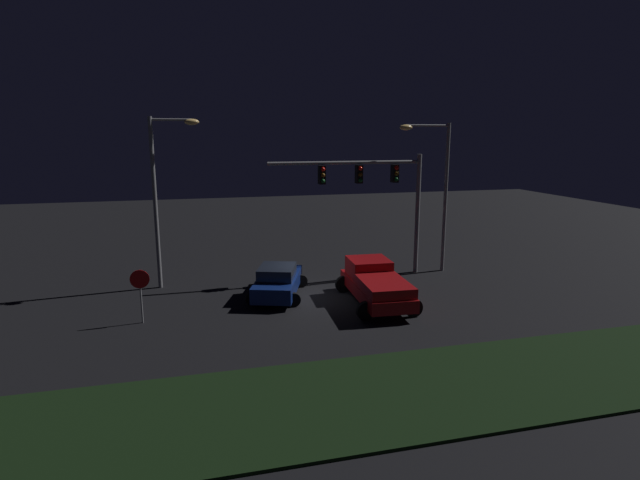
# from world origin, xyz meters

# --- Properties ---
(ground_plane) EXTENTS (80.00, 80.00, 0.00)m
(ground_plane) POSITION_xyz_m (0.00, 0.00, 0.00)
(ground_plane) COLOR black
(grass_median) EXTENTS (23.88, 5.18, 0.10)m
(grass_median) POSITION_xyz_m (0.00, -9.81, 0.05)
(grass_median) COLOR black
(grass_median) RESTS_ON ground_plane
(pickup_truck) EXTENTS (3.08, 5.51, 1.80)m
(pickup_truck) POSITION_xyz_m (2.73, -1.72, 1.00)
(pickup_truck) COLOR maroon
(pickup_truck) RESTS_ON ground_plane
(car_sedan) EXTENTS (3.35, 4.75, 1.51)m
(car_sedan) POSITION_xyz_m (-1.38, 0.29, 0.74)
(car_sedan) COLOR navy
(car_sedan) RESTS_ON ground_plane
(traffic_signal_gantry) EXTENTS (8.32, 0.56, 6.50)m
(traffic_signal_gantry) POSITION_xyz_m (4.35, 2.67, 4.90)
(traffic_signal_gantry) COLOR slate
(traffic_signal_gantry) RESTS_ON ground_plane
(street_lamp_left) EXTENTS (2.36, 0.44, 8.36)m
(street_lamp_left) POSITION_xyz_m (-6.39, 3.18, 5.22)
(street_lamp_left) COLOR slate
(street_lamp_left) RESTS_ON ground_plane
(street_lamp_right) EXTENTS (2.93, 0.44, 8.13)m
(street_lamp_right) POSITION_xyz_m (7.79, 2.62, 5.15)
(street_lamp_right) COLOR slate
(street_lamp_right) RESTS_ON ground_plane
(stop_sign) EXTENTS (0.76, 0.08, 2.23)m
(stop_sign) POSITION_xyz_m (-7.31, -1.79, 1.56)
(stop_sign) COLOR slate
(stop_sign) RESTS_ON ground_plane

